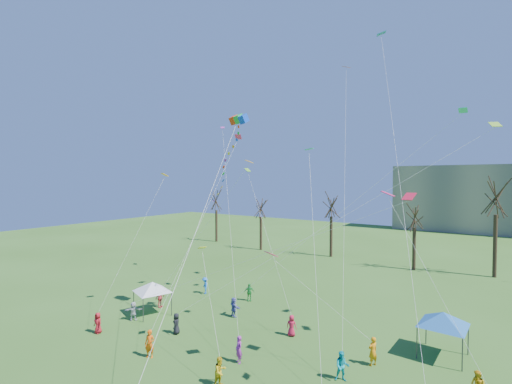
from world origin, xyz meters
The scene contains 6 objects.
bare_tree_row centered at (5.70, 37.09, 7.28)m, with size 69.88×7.66×11.85m.
big_box_kite centered at (-4.43, 8.10, 12.90)m, with size 3.09×7.56×20.17m.
canopy_tent_white centered at (-11.79, 6.57, 2.42)m, with size 3.60×3.60×2.86m.
canopy_tent_blue centered at (10.17, 12.54, 2.55)m, with size 4.01×4.01×3.01m.
festival_crowd centered at (-0.64, 6.41, 0.85)m, with size 26.40×13.54×1.83m.
small_kites_aloft centered at (0.57, 11.24, 13.23)m, with size 27.92×18.79×32.62m.
Camera 1 is at (13.07, -13.71, 11.79)m, focal length 25.00 mm.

